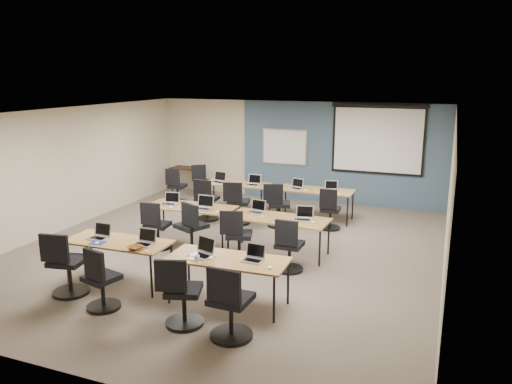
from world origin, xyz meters
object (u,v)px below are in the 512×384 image
at_px(task_chair_0, 66,269).
at_px(laptop_1, 145,241).
at_px(task_chair_7, 289,250).
at_px(task_chair_11, 330,213).
at_px(projector_screen, 378,135).
at_px(task_chair_6, 237,240).
at_px(task_chair_8, 206,203).
at_px(task_chair_4, 156,229).
at_px(laptop_8, 219,180).
at_px(laptop_10, 297,186).
at_px(laptop_2, 203,251).
at_px(laptop_0, 100,235).
at_px(whiteboard, 285,147).
at_px(spare_chair_a, 204,185).
at_px(laptop_7, 304,216).
at_px(laptop_11, 331,188).
at_px(laptop_4, 170,201).
at_px(task_chair_3, 229,309).
at_px(laptop_9, 253,182).
at_px(laptop_3, 254,256).
at_px(task_chair_9, 237,206).
at_px(task_chair_10, 278,209).
at_px(training_table_front_right, 228,261).
at_px(laptop_5, 204,206).
at_px(task_chair_5, 191,232).
at_px(utility_table, 187,171).
at_px(task_chair_2, 181,298).
at_px(training_table_back_left, 236,185).
at_px(spare_chair_b, 176,189).
at_px(training_table_mid_right, 278,220).
at_px(training_table_mid_left, 191,208).
at_px(task_chair_1, 101,284).
at_px(laptop_6, 257,209).
at_px(training_table_front_left, 118,243).
at_px(training_table_back_right, 315,191).

relative_size(task_chair_0, laptop_1, 3.25).
height_order(task_chair_7, task_chair_11, task_chair_7).
distance_m(projector_screen, laptop_1, 7.10).
bearing_deg(task_chair_6, task_chair_8, 111.36).
height_order(task_chair_4, laptop_8, laptop_8).
bearing_deg(laptop_10, laptop_2, -75.64).
relative_size(laptop_0, laptop_1, 0.99).
bearing_deg(whiteboard, spare_chair_a, -158.21).
relative_size(laptop_7, task_chair_8, 0.33).
xyz_separation_m(whiteboard, laptop_11, (1.69, -1.65, -0.66)).
distance_m(laptop_4, task_chair_6, 2.06).
distance_m(projector_screen, task_chair_4, 6.20).
bearing_deg(task_chair_3, task_chair_6, 113.55).
xyz_separation_m(task_chair_6, laptop_9, (-0.93, 3.15, 0.38)).
relative_size(laptop_3, task_chair_9, 0.30).
distance_m(projector_screen, task_chair_7, 5.28).
xyz_separation_m(task_chair_10, task_chair_11, (1.15, 0.22, -0.03)).
relative_size(training_table_front_right, laptop_1, 5.64).
height_order(task_chair_3, task_chair_9, task_chair_3).
bearing_deg(laptop_3, task_chair_0, -162.28).
relative_size(task_chair_3, laptop_4, 3.26).
height_order(laptop_4, laptop_11, laptop_4).
distance_m(training_table_front_right, laptop_5, 2.88).
bearing_deg(task_chair_5, utility_table, 144.71).
xyz_separation_m(task_chair_2, task_chair_8, (-2.02, 4.73, -0.00)).
bearing_deg(laptop_11, task_chair_9, -169.23).
xyz_separation_m(training_table_back_left, spare_chair_b, (-1.83, 0.14, -0.28)).
bearing_deg(task_chair_6, laptop_10, 69.31).
height_order(task_chair_3, task_chair_6, task_chair_3).
bearing_deg(laptop_1, training_table_mid_right, 55.24).
distance_m(projector_screen, spare_chair_a, 4.88).
bearing_deg(task_chair_7, training_table_mid_left, 160.01).
relative_size(task_chair_1, laptop_6, 3.11).
relative_size(task_chair_7, utility_table, 1.07).
distance_m(laptop_0, task_chair_8, 3.80).
distance_m(training_table_back_left, task_chair_6, 3.49).
relative_size(training_table_mid_right, task_chair_4, 1.97).
relative_size(training_table_back_left, laptop_3, 5.53).
xyz_separation_m(task_chair_5, task_chair_8, (-0.78, 2.16, -0.02)).
bearing_deg(task_chair_2, task_chair_3, -24.24).
relative_size(training_table_front_left, task_chair_11, 1.85).
xyz_separation_m(training_table_mid_left, task_chair_7, (2.43, -0.91, -0.28)).
bearing_deg(training_table_mid_right, task_chair_4, -162.47).
xyz_separation_m(training_table_front_right, spare_chair_b, (-3.81, 5.00, -0.29)).
relative_size(task_chair_3, laptop_10, 3.44).
distance_m(laptop_1, laptop_2, 1.12).
distance_m(training_table_mid_left, laptop_11, 3.43).
xyz_separation_m(training_table_front_left, laptop_3, (2.41, 0.01, 0.10)).
distance_m(training_table_back_right, task_chair_9, 1.91).
xyz_separation_m(task_chair_3, laptop_8, (-2.90, 5.75, 0.36)).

